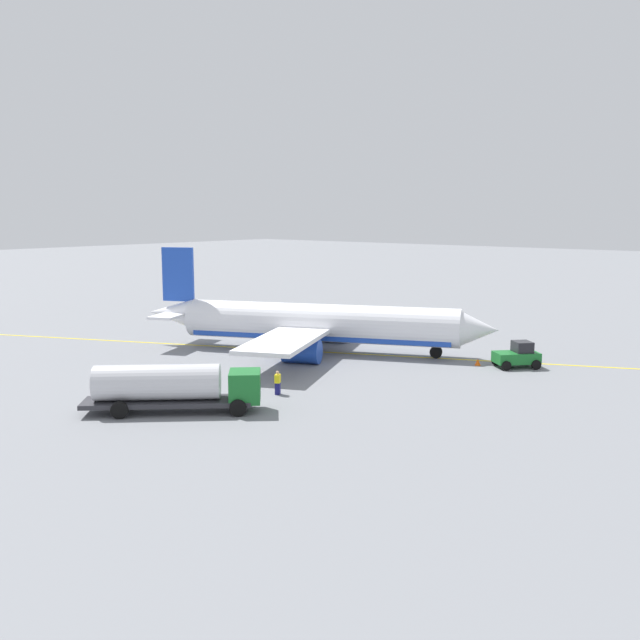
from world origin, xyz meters
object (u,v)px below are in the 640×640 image
Objects in this scene: safety_cone_nose at (478,362)px; fuel_tanker at (174,386)px; pushback_tug at (517,356)px; refueling_worker at (278,383)px; airplane at (315,324)px.

fuel_tanker is at bearing -108.65° from safety_cone_nose.
pushback_tug is at bearing 25.62° from safety_cone_nose.
fuel_tanker is 5.84× the size of refueling_worker.
airplane is at bearing 120.41° from refueling_worker.
fuel_tanker reaches higher than safety_cone_nose.
airplane is 22.06m from fuel_tanker.
refueling_worker reaches higher than safety_cone_nose.
safety_cone_nose is at bearing 16.18° from airplane.
fuel_tanker reaches higher than refueling_worker.
safety_cone_nose is (8.59, 25.45, -1.45)m from fuel_tanker.
airplane reaches higher than fuel_tanker.
pushback_tug is 7.11× the size of safety_cone_nose.
safety_cone_nose is (6.50, 17.85, -0.54)m from refueling_worker.
airplane is 3.19× the size of fuel_tanker.
pushback_tug is (11.49, 26.84, -0.73)m from fuel_tanker.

